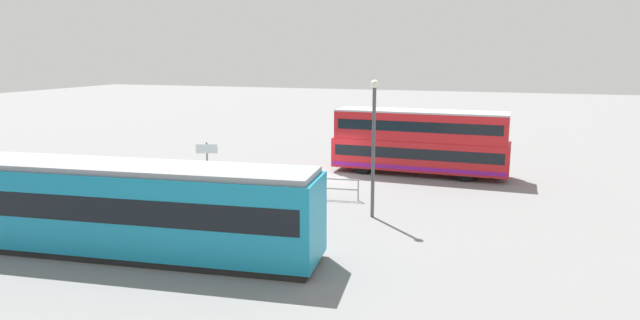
{
  "coord_description": "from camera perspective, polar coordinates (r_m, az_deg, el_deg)",
  "views": [
    {
      "loc": [
        -9.28,
        29.87,
        7.22
      ],
      "look_at": [
        -0.93,
        5.12,
        2.12
      ],
      "focal_mm": 30.57,
      "sensor_mm": 36.0,
      "label": 1
    }
  ],
  "objects": [
    {
      "name": "info_sign",
      "position": [
        30.89,
        -11.76,
        0.49
      ],
      "size": [
        1.16,
        0.4,
        2.41
      ],
      "color": "slate",
      "rests_on": "ground"
    },
    {
      "name": "ground_plane",
      "position": [
        32.1,
        1.36,
        -1.94
      ],
      "size": [
        160.0,
        160.0,
        0.0
      ],
      "primitive_type": "plane",
      "color": "gray"
    },
    {
      "name": "pedestrian_railing",
      "position": [
        27.87,
        -2.65,
        -2.42
      ],
      "size": [
        6.6,
        0.72,
        1.08
      ],
      "color": "gray",
      "rests_on": "ground"
    },
    {
      "name": "double_decker_bus",
      "position": [
        33.38,
        10.37,
        1.85
      ],
      "size": [
        10.49,
        2.71,
        3.9
      ],
      "color": "red",
      "rests_on": "ground"
    },
    {
      "name": "tram_yellow",
      "position": [
        21.36,
        -20.89,
        -4.55
      ],
      "size": [
        15.65,
        4.24,
        3.35
      ],
      "color": "teal",
      "rests_on": "ground"
    },
    {
      "name": "pedestrian_near_railing",
      "position": [
        27.54,
        -9.0,
        -2.31
      ],
      "size": [
        0.36,
        0.34,
        1.61
      ],
      "color": "#33384C",
      "rests_on": "ground"
    },
    {
      "name": "street_lamp",
      "position": [
        23.98,
        5.64,
        2.39
      ],
      "size": [
        0.36,
        0.36,
        6.13
      ],
      "color": "#4C4C51",
      "rests_on": "ground"
    }
  ]
}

